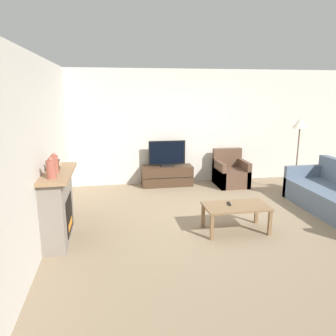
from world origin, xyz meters
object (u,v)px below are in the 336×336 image
Objects in this scene: mantel_clock at (57,165)px; armchair at (230,174)px; tv_stand at (167,176)px; tv at (167,154)px; coffee_table at (236,209)px; fireplace at (58,205)px; mantel_vase_left at (51,169)px; floor_lamp at (300,128)px; remote at (229,204)px; mantel_vase_centre_left at (54,164)px.

mantel_clock reaches higher than armchair.
tv_stand is 0.52m from tv.
tv_stand is 1.17× the size of coffee_table.
mantel_vase_left reaches higher than fireplace.
fireplace is 0.78× the size of floor_lamp.
mantel_vase_left is 0.29× the size of coffee_table.
fireplace is 3.32m from tv.
mantel_clock is 0.17× the size of tv.
fireplace reaches higher than remote.
coffee_table is at bearing -1.98° from mantel_vase_centre_left.
mantel_vase_left reaches higher than remote.
tv_stand is 2.84m from coffee_table.
fireplace is 0.75m from mantel_vase_left.
mantel_clock is 4.29m from armchair.
floor_lamp reaches higher than coffee_table.
remote is at bearing -78.54° from tv.
mantel_vase_centre_left is 3.51m from tv_stand.
remote is at bearing -2.59° from fireplace.
tv_stand is 1.41× the size of armchair.
coffee_table is 0.13m from remote.
remote is 0.09× the size of floor_lamp.
mantel_vase_centre_left is 0.34× the size of tv.
mantel_clock is at bearing -175.54° from remote.
coffee_table is at bearing -76.96° from tv.
armchair is 0.51× the size of floor_lamp.
mantel_vase_left is at bearing -175.95° from coffee_table.
mantel_vase_left is 0.18× the size of floor_lamp.
mantel_vase_left is 0.51m from mantel_clock.
tv is 0.52× the size of floor_lamp.
tv_stand is at bearing 90.00° from tv.
tv_stand is at bearing 50.79° from fireplace.
mantel_vase_centre_left is at bearing -160.59° from floor_lamp.
fireplace reaches higher than armchair.
tv_stand is 1.51m from armchair.
tv_stand is (2.08, 2.44, -0.90)m from mantel_clock.
mantel_vase_left is at bearing -87.51° from fireplace.
mantel_vase_centre_left is 4.42m from armchair.
mantel_vase_centre_left reaches higher than armchair.
floor_lamp is (4.81, 1.98, 0.23)m from mantel_vase_left.
mantel_vase_left is 0.29m from mantel_vase_centre_left.
mantel_vase_centre_left is 0.29× the size of coffee_table.
fireplace is at bearing 99.88° from mantel_vase_centre_left.
tv is 2.97m from floor_lamp.
mantel_clock is at bearing -162.98° from floor_lamp.
floor_lamp is (4.81, 1.69, 0.22)m from mantel_vase_centre_left.
tv reaches higher than tv_stand.
tv reaches higher than remote.
mantel_vase_centre_left is 0.23m from mantel_clock.
tv is at bearing 160.45° from floor_lamp.
mantel_vase_centre_left reaches higher than mantel_vase_left.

